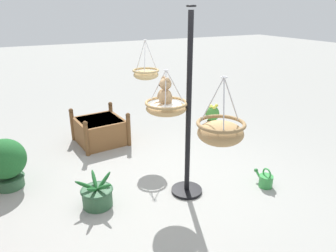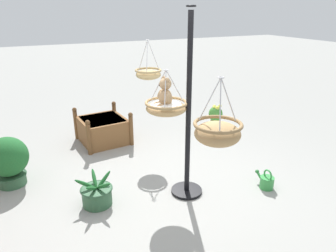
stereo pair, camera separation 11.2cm
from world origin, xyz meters
name	(u,v)px [view 2 (the right image)]	position (x,y,z in m)	size (l,w,h in m)	color
ground_plane	(169,189)	(0.00, 0.00, 0.00)	(40.00, 40.00, 0.00)	gray
display_pole_central	(188,142)	(-0.17, -0.20, 0.79)	(0.44, 0.44, 2.51)	black
hanging_basket_with_teddy	(166,107)	(-0.02, 0.05, 1.27)	(0.55, 0.55, 0.59)	tan
teddy_bear	(165,94)	(-0.02, 0.07, 1.44)	(0.27, 0.24, 0.40)	tan
hanging_basket_left_high	(218,132)	(-1.20, 0.05, 1.35)	(0.48, 0.48, 0.67)	#A37F51
hanging_basket_right_low	(148,74)	(1.39, -0.27, 1.42)	(0.46, 0.46, 0.67)	tan
wooden_planter_box	(103,129)	(2.10, 0.42, 0.26)	(1.00, 0.98, 0.65)	brown
potted_plant_fern_front	(8,160)	(1.13, 2.06, 0.40)	(0.58, 0.58, 0.75)	#2D5638
potted_plant_flowering_red	(215,118)	(1.56, -1.82, 0.31)	(0.29, 0.29, 0.61)	beige
potted_plant_tall_leafy	(97,194)	(0.09, 1.03, 0.16)	(0.52, 0.52, 0.43)	#2D5638
watering_can	(266,182)	(-0.57, -1.30, 0.10)	(0.35, 0.20, 0.30)	#338C3F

